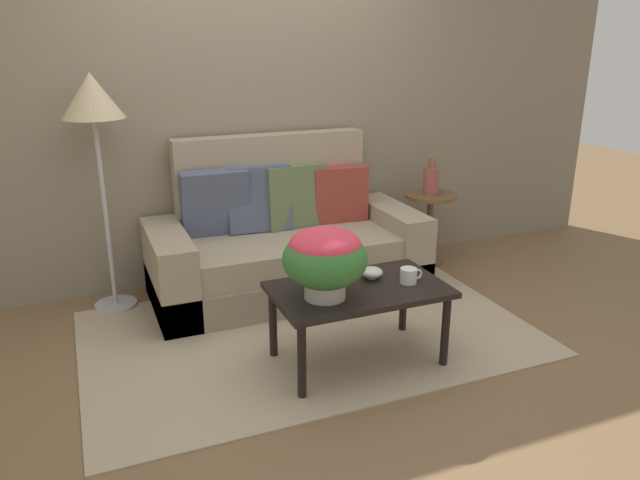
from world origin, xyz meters
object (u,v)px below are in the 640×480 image
potted_plant (325,257)px  coffee_mug (409,276)px  couch (285,246)px  coffee_table (359,296)px  table_vase (431,180)px  side_table (430,216)px  floor_lamp (93,111)px  snack_bowl (372,272)px

potted_plant → coffee_mug: 0.55m
couch → coffee_mug: bearing=-75.0°
coffee_table → coffee_mug: size_ratio=7.07×
coffee_table → table_vase: size_ratio=3.29×
coffee_mug → table_vase: table_vase is taller
coffee_mug → potted_plant: bearing=-179.2°
coffee_mug → table_vase: (0.94, 1.28, 0.20)m
potted_plant → table_vase: size_ratio=1.53×
couch → coffee_table: size_ratio=1.99×
side_table → coffee_mug: side_table is taller
side_table → couch: bearing=-176.8°
side_table → potted_plant: potted_plant is taller
floor_lamp → table_vase: size_ratio=5.36×
couch → coffee_mug: size_ratio=14.06×
couch → snack_bowl: size_ratio=14.89×
couch → side_table: size_ratio=3.30×
floor_lamp → potted_plant: (1.00, -1.37, -0.65)m
floor_lamp → potted_plant: size_ratio=3.52×
side_table → coffee_mug: size_ratio=4.25×
coffee_table → coffee_mug: 0.31m
coffee_table → table_vase: 1.76m
couch → coffee_mug: 1.27m
couch → potted_plant: 1.29m
potted_plant → table_vase: bearing=41.4°
couch → table_vase: bearing=3.1°
side_table → snack_bowl: bearing=-134.3°
coffee_mug → floor_lamp: bearing=138.3°
couch → coffee_mug: couch is taller
coffee_table → coffee_mug: (0.29, -0.05, 0.10)m
coffee_table → coffee_mug: bearing=-9.8°
snack_bowl → coffee_table: bearing=-144.4°
potted_plant → side_table: bearing=41.3°
snack_bowl → potted_plant: bearing=-157.6°
couch → floor_lamp: (-1.20, 0.15, 1.01)m
table_vase → snack_bowl: bearing=-134.1°
couch → floor_lamp: bearing=173.1°
potted_plant → table_vase: table_vase is taller
floor_lamp → table_vase: 2.55m
couch → table_vase: couch is taller
potted_plant → coffee_mug: size_ratio=3.27×
potted_plant → floor_lamp: bearing=126.3°
floor_lamp → table_vase: (2.46, -0.08, -0.64)m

